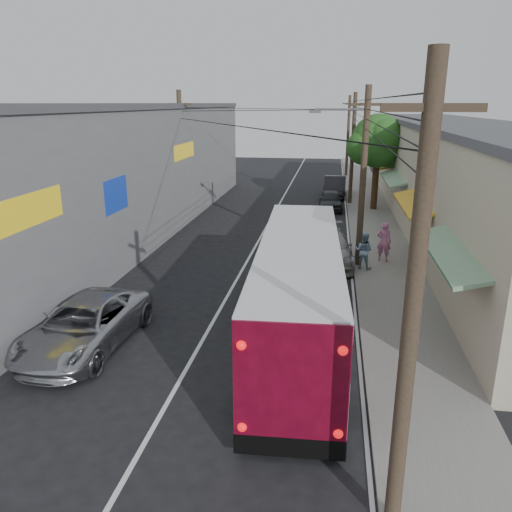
{
  "coord_description": "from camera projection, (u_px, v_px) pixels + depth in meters",
  "views": [
    {
      "loc": [
        3.89,
        -9.42,
        7.26
      ],
      "look_at": [
        1.17,
        8.19,
        1.78
      ],
      "focal_mm": 35.0,
      "sensor_mm": 36.0,
      "label": 1
    }
  ],
  "objects": [
    {
      "name": "parked_car_far",
      "position": [
        335.0,
        187.0,
        40.2
      ],
      "size": [
        1.8,
        4.89,
        1.6
      ],
      "primitive_type": "imported",
      "rotation": [
        0.0,
        0.0,
        -0.02
      ],
      "color": "black",
      "rests_on": "ground"
    },
    {
      "name": "parked_car_mid",
      "position": [
        331.0,
        200.0,
        35.35
      ],
      "size": [
        1.77,
        3.96,
        1.32
      ],
      "primitive_type": "imported",
      "rotation": [
        0.0,
        0.0,
        0.05
      ],
      "color": "#29292E",
      "rests_on": "ground"
    },
    {
      "name": "building_left",
      "position": [
        116.0,
        168.0,
        28.76
      ],
      "size": [
        7.2,
        36.0,
        7.25
      ],
      "color": "slate",
      "rests_on": "ground"
    },
    {
      "name": "utility_poles",
      "position": [
        321.0,
        159.0,
        29.13
      ],
      "size": [
        11.8,
        45.28,
        8.0
      ],
      "color": "#473828",
      "rests_on": "ground"
    },
    {
      "name": "parked_suv",
      "position": [
        328.0,
        247.0,
        23.52
      ],
      "size": [
        2.58,
        5.4,
        1.52
      ],
      "primitive_type": "imported",
      "rotation": [
        0.0,
        0.0,
        0.09
      ],
      "color": "#939299",
      "rests_on": "ground"
    },
    {
      "name": "pedestrian_near",
      "position": [
        384.0,
        242.0,
        23.36
      ],
      "size": [
        0.77,
        0.6,
        1.85
      ],
      "primitive_type": "imported",
      "rotation": [
        0.0,
        0.0,
        2.88
      ],
      "color": "#C36796",
      "rests_on": "sidewalk"
    },
    {
      "name": "sidewalk",
      "position": [
        375.0,
        230.0,
        29.53
      ],
      "size": [
        3.0,
        80.0,
        0.12
      ],
      "primitive_type": "cube",
      "color": "slate",
      "rests_on": "ground"
    },
    {
      "name": "ground",
      "position": [
        153.0,
        429.0,
        11.6
      ],
      "size": [
        120.0,
        120.0,
        0.0
      ],
      "primitive_type": "plane",
      "color": "black",
      "rests_on": "ground"
    },
    {
      "name": "street_tree",
      "position": [
        379.0,
        143.0,
        33.8
      ],
      "size": [
        4.4,
        4.0,
        6.6
      ],
      "color": "#3F2B19",
      "rests_on": "ground"
    },
    {
      "name": "coach_bus",
      "position": [
        299.0,
        290.0,
        15.44
      ],
      "size": [
        3.01,
        11.48,
        3.28
      ],
      "rotation": [
        0.0,
        0.0,
        0.04
      ],
      "color": "silver",
      "rests_on": "ground"
    },
    {
      "name": "building_right",
      "position": [
        453.0,
        175.0,
        29.85
      ],
      "size": [
        7.09,
        40.0,
        6.25
      ],
      "color": "#B6A790",
      "rests_on": "ground"
    },
    {
      "name": "jeepney",
      "position": [
        85.0,
        325.0,
        15.25
      ],
      "size": [
        2.69,
        5.46,
        1.49
      ],
      "primitive_type": "imported",
      "rotation": [
        0.0,
        0.0,
        -0.04
      ],
      "color": "#B1B2B8",
      "rests_on": "ground"
    },
    {
      "name": "pedestrian_far",
      "position": [
        364.0,
        251.0,
        22.25
      ],
      "size": [
        0.98,
        0.88,
        1.65
      ],
      "primitive_type": "imported",
      "rotation": [
        0.0,
        0.0,
        2.77
      ],
      "color": "#85A3C1",
      "rests_on": "sidewalk"
    }
  ]
}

